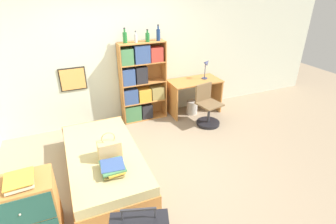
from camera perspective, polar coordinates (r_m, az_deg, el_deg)
ground_plane at (r=4.32m, az=-4.93°, el=-11.18°), size 14.00×14.00×0.00m
wall_back at (r=5.25m, az=-11.61°, el=11.33°), size 10.00×0.09×2.60m
bed at (r=4.11m, az=-13.71°, el=-10.67°), size 1.03×2.02×0.41m
handbag at (r=3.76m, az=-12.60°, el=-7.93°), size 0.31×0.19×0.42m
book_stack_on_bed at (r=3.55m, az=-11.88°, el=-11.85°), size 0.33×0.40×0.11m
dresser at (r=3.45m, az=-28.57°, el=-18.34°), size 0.67×0.48×0.78m
magazine_pile_on_dresser at (r=3.18m, az=-29.73°, el=-12.83°), size 0.30×0.37×0.07m
bookcase at (r=5.32m, az=-6.06°, el=6.31°), size 0.92×0.29×1.62m
bottle_green at (r=5.03m, az=-9.36°, el=15.77°), size 0.08×0.08×0.27m
bottle_brown at (r=5.05m, az=-7.04°, el=15.69°), size 0.06×0.06×0.21m
bottle_clear at (r=5.09m, az=-4.49°, el=15.97°), size 0.08×0.08×0.23m
bottle_blue at (r=5.17m, az=-2.14°, el=16.50°), size 0.07×0.07×0.30m
desk at (r=5.73m, az=5.77°, el=4.68°), size 1.10×0.59×0.74m
desk_lamp at (r=5.70m, az=8.37°, el=9.98°), size 0.17×0.12×0.43m
desk_chair at (r=5.36m, az=8.56°, el=-0.01°), size 0.50×0.50×0.82m
waste_bin at (r=5.79m, az=5.24°, el=1.05°), size 0.24×0.24×0.29m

